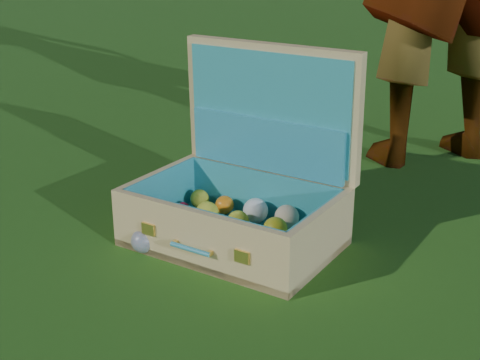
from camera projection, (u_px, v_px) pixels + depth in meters
name	position (u px, v px, depth m)	size (l,w,h in m)	color
ground	(280.00, 243.00, 1.95)	(60.00, 60.00, 0.00)	#215114
stray_ball	(143.00, 241.00, 1.88)	(0.07, 0.07, 0.07)	teal
suitcase	(247.00, 188.00, 1.94)	(0.68, 0.58, 0.55)	#DEBC77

